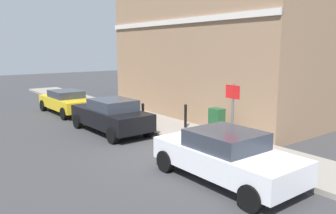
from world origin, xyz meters
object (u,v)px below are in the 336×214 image
bollard_near_cabinet (186,115)px  car_white (226,155)px  bollard_far_kerb (143,114)px  car_yellow (66,101)px  utility_cabinet (217,124)px  street_sign (233,108)px  car_black (111,115)px

bollard_near_cabinet → car_white: bearing=-119.0°
car_white → bollard_near_cabinet: bearing=-29.4°
bollard_far_kerb → car_yellow: bearing=103.6°
car_white → utility_cabinet: car_white is taller
car_yellow → street_sign: street_sign is taller
car_white → street_sign: size_ratio=1.85×
bollard_near_cabinet → street_sign: (-1.12, -3.71, 0.96)m
car_yellow → bollard_near_cabinet: (2.71, -7.05, 0.02)m
car_yellow → car_white: bearing=178.2°
car_yellow → car_black: bearing=178.2°
bollard_far_kerb → car_white: bearing=-102.8°
car_white → car_yellow: car_white is taller
car_black → utility_cabinet: car_black is taller
bollard_near_cabinet → bollard_far_kerb: (-1.34, 1.36, 0.00)m
bollard_far_kerb → street_sign: 5.17m
utility_cabinet → car_yellow: bearing=106.1°
car_black → car_yellow: (0.05, 5.36, -0.07)m
car_yellow → street_sign: size_ratio=1.86×
bollard_near_cabinet → street_sign: street_sign is taller
utility_cabinet → street_sign: (-1.02, -1.71, 0.98)m
car_black → street_sign: size_ratio=1.89×
car_white → utility_cabinet: 4.05m
car_yellow → bollard_near_cabinet: car_yellow is taller
car_white → car_black: (0.04, 6.71, 0.03)m
utility_cabinet → bollard_far_kerb: size_ratio=1.11×
car_black → street_sign: street_sign is taller
bollard_far_kerb → bollard_near_cabinet: bearing=-45.6°
car_white → street_sign: 2.32m
street_sign → utility_cabinet: bearing=59.2°
bollard_near_cabinet → street_sign: bearing=-106.8°
car_white → car_yellow: 12.07m
utility_cabinet → street_sign: street_sign is taller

